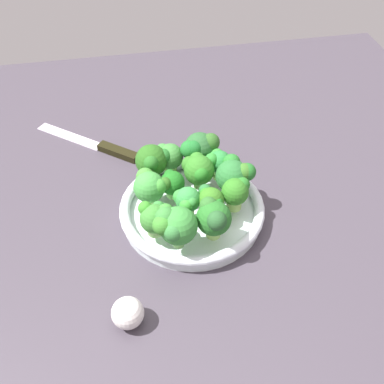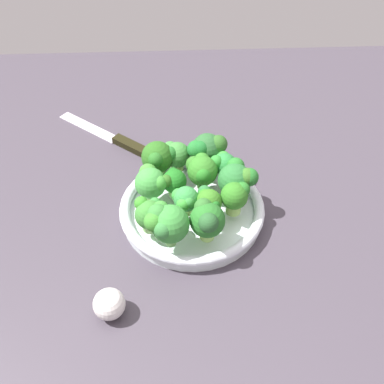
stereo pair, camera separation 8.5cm
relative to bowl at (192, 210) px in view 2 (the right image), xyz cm
name	(u,v)px [view 2 (the right image)]	position (x,y,z in cm)	size (l,w,h in cm)	color
ground_plane	(203,217)	(-1.13, 2.16, -3.02)	(130.00, 130.00, 2.50)	#403944
bowl	(192,210)	(0.00, 0.00, 0.00)	(26.88, 26.88, 3.47)	white
broccoli_floret_0	(173,181)	(-2.90, -3.26, 4.81)	(5.29, 4.95, 5.44)	#75BB5A
broccoli_floret_1	(207,149)	(-9.90, 3.30, 6.64)	(5.96, 7.80, 7.71)	#8EBF58
broccoli_floret_2	(236,196)	(2.08, 7.57, 5.49)	(5.16, 5.27, 6.35)	#88B053
broccoli_floret_3	(185,200)	(2.38, -1.32, 5.12)	(5.13, 4.83, 5.74)	#89C157
broccoli_floret_4	(202,170)	(-4.59, 1.98, 5.88)	(6.81, 5.92, 6.93)	#7BB258
broccoli_floret_5	(167,223)	(9.28, -4.55, 6.72)	(6.53, 7.44, 8.06)	#77B85E
broccoli_floret_6	(151,182)	(-2.22, -7.34, 5.41)	(6.55, 5.88, 6.46)	#8DCD60
broccoli_floret_7	(151,213)	(5.43, -7.31, 5.23)	(5.53, 5.93, 6.05)	#8BBF6A
broccoli_floret_8	(158,158)	(-8.52, -6.00, 5.85)	(6.60, 6.98, 7.27)	#97CC72
broccoli_floret_9	(175,155)	(-9.96, -2.78, 5.25)	(5.04, 5.70, 6.10)	#94BF57
broccoli_floret_10	(237,178)	(-1.96, 8.34, 5.90)	(7.03, 7.27, 6.96)	#88C254
broccoli_floret_11	(223,164)	(-6.43, 6.20, 5.58)	(4.96, 5.13, 6.27)	#8CCE5A
broccoli_floret_12	(209,201)	(2.88, 2.75, 5.13)	(5.55, 4.65, 5.72)	#A1C864
broccoli_floret_13	(207,220)	(8.22, 2.04, 6.13)	(6.83, 5.99, 7.47)	#A2D468
knife	(116,139)	(-24.12, -15.94, -1.22)	(18.61, 22.18, 1.50)	silver
garlic_bulb	(109,304)	(20.14, -13.68, 0.75)	(5.04, 5.04, 5.04)	silver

